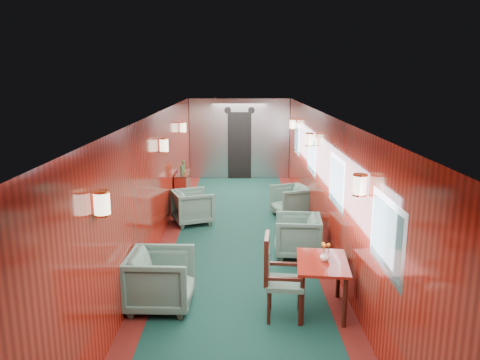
{
  "coord_description": "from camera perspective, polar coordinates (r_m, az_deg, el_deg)",
  "views": [
    {
      "loc": [
        -0.02,
        -8.03,
        3.06
      ],
      "look_at": [
        0.0,
        0.46,
        1.15
      ],
      "focal_mm": 35.0,
      "sensor_mm": 36.0,
      "label": 1
    }
  ],
  "objects": [
    {
      "name": "room",
      "position": [
        8.16,
        0.01,
        2.61
      ],
      "size": [
        12.0,
        12.1,
        2.4
      ],
      "color": "#0D2F26",
      "rests_on": "ground"
    },
    {
      "name": "dining_table",
      "position": [
        6.3,
        9.97,
        -10.66
      ],
      "size": [
        0.75,
        1.0,
        0.7
      ],
      "rotation": [
        0.0,
        0.0,
        -0.11
      ],
      "color": "maroon",
      "rests_on": "ground"
    },
    {
      "name": "side_chair",
      "position": [
        6.07,
        4.5,
        -11.29
      ],
      "size": [
        0.54,
        0.56,
        1.11
      ],
      "rotation": [
        0.0,
        0.0,
        -0.1
      ],
      "color": "#1B3F39",
      "rests_on": "ground"
    },
    {
      "name": "windows_right",
      "position": [
        8.57,
        10.0,
        1.65
      ],
      "size": [
        0.02,
        8.6,
        0.8
      ],
      "color": "silver",
      "rests_on": "ground"
    },
    {
      "name": "armchair_left_near",
      "position": [
        6.47,
        -9.63,
        -11.91
      ],
      "size": [
        0.88,
        0.85,
        0.77
      ],
      "primitive_type": "imported",
      "rotation": [
        0.0,
        0.0,
        1.54
      ],
      "color": "#1B3F39",
      "rests_on": "ground"
    },
    {
      "name": "armchair_left_far",
      "position": [
        9.9,
        -5.8,
        -3.26
      ],
      "size": [
        1.0,
        0.98,
        0.71
      ],
      "primitive_type": "imported",
      "rotation": [
        0.0,
        0.0,
        1.94
      ],
      "color": "#1B3F39",
      "rests_on": "ground"
    },
    {
      "name": "credenza",
      "position": [
        11.06,
        -6.99,
        -1.18
      ],
      "size": [
        0.29,
        0.94,
        1.11
      ],
      "color": "maroon",
      "rests_on": "ground"
    },
    {
      "name": "armchair_right_near",
      "position": [
        8.17,
        7.03,
        -6.76
      ],
      "size": [
        0.85,
        0.83,
        0.71
      ],
      "primitive_type": "imported",
      "rotation": [
        0.0,
        0.0,
        -1.66
      ],
      "color": "#1B3F39",
      "rests_on": "ground"
    },
    {
      "name": "bulkhead",
      "position": [
        14.07,
        -0.06,
        5.01
      ],
      "size": [
        2.98,
        0.17,
        2.39
      ],
      "color": "#A8AAAF",
      "rests_on": "ground"
    },
    {
      "name": "wall_sconces",
      "position": [
        8.69,
        -0.0,
        4.27
      ],
      "size": [
        2.97,
        7.97,
        0.25
      ],
      "color": "beige",
      "rests_on": "ground"
    },
    {
      "name": "armchair_right_far",
      "position": [
        10.39,
        6.2,
        -2.58
      ],
      "size": [
        0.95,
        0.94,
        0.68
      ],
      "primitive_type": "imported",
      "rotation": [
        0.0,
        0.0,
        -1.22
      ],
      "color": "#1B3F39",
      "rests_on": "ground"
    },
    {
      "name": "flower_vase",
      "position": [
        6.24,
        10.32,
        -9.11
      ],
      "size": [
        0.16,
        0.16,
        0.13
      ],
      "primitive_type": "imported",
      "rotation": [
        0.0,
        0.0,
        -0.29
      ],
      "color": "silver",
      "rests_on": "dining_table"
    }
  ]
}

